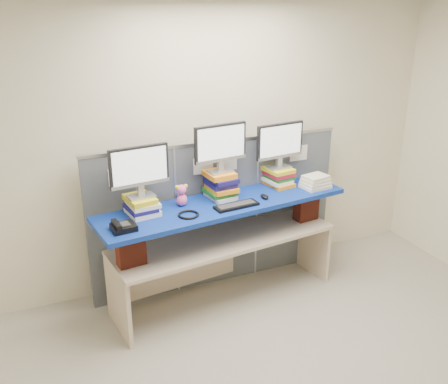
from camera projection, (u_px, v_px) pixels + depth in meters
name	position (u px, v px, depth m)	size (l,w,h in m)	color
room	(320.00, 225.00, 3.26)	(5.00, 4.00, 2.80)	#EEE4C4
cubicle_partition	(217.00, 213.00, 5.02)	(2.60, 0.06, 1.53)	#494E56
desk	(224.00, 250.00, 4.79)	(2.24, 0.89, 0.66)	beige
brick_pier_left	(131.00, 247.00, 4.21)	(0.24, 0.13, 0.32)	maroon
brick_pier_right	(306.00, 205.00, 5.08)	(0.24, 0.13, 0.32)	maroon
blue_board	(224.00, 204.00, 4.62)	(2.39, 0.60, 0.04)	#0B1D95
book_stack_left	(142.00, 205.00, 4.33)	(0.29, 0.33, 0.16)	white
book_stack_center	(221.00, 185.00, 4.68)	(0.29, 0.32, 0.25)	white
book_stack_right	(278.00, 176.00, 5.00)	(0.28, 0.33, 0.18)	orange
monitor_left	(139.00, 169.00, 4.20)	(0.52, 0.17, 0.45)	#99999E
monitor_center	(220.00, 145.00, 4.53)	(0.52, 0.17, 0.45)	#99999E
monitor_right	(280.00, 143.00, 4.87)	(0.52, 0.17, 0.45)	#99999E
keyboard	(236.00, 205.00, 4.50)	(0.42, 0.18, 0.03)	black
mouse	(265.00, 196.00, 4.69)	(0.06, 0.11, 0.04)	black
desk_phone	(123.00, 227.00, 4.04)	(0.21, 0.19, 0.08)	black
headset	(188.00, 215.00, 4.32)	(0.19, 0.19, 0.02)	black
plush_toy	(182.00, 195.00, 4.49)	(0.12, 0.09, 0.20)	pink
binder_stack	(315.00, 182.00, 4.94)	(0.29, 0.25, 0.13)	#EDE7CA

